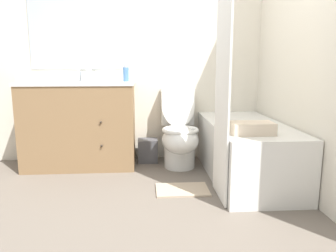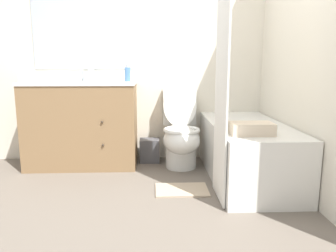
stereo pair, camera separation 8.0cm
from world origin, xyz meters
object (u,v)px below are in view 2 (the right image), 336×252
at_px(toilet, 181,133).
at_px(bathtub, 246,151).
at_px(vanity_cabinet, 82,124).
at_px(wastebasket, 150,150).
at_px(bath_towel_folded, 252,129).
at_px(sink_faucet, 83,77).
at_px(bath_mat, 182,190).
at_px(tissue_box, 91,76).
at_px(soap_dispenser, 128,74).
at_px(hand_towel_folded, 34,79).

relative_size(toilet, bathtub, 0.58).
height_order(vanity_cabinet, wastebasket, vanity_cabinet).
distance_m(vanity_cabinet, bath_towel_folded, 1.78).
height_order(wastebasket, bath_towel_folded, bath_towel_folded).
bearing_deg(sink_faucet, toilet, -13.77).
xyz_separation_m(vanity_cabinet, sink_faucet, (-0.00, 0.17, 0.47)).
bearing_deg(bath_mat, bathtub, 25.21).
height_order(tissue_box, soap_dispenser, soap_dispenser).
bearing_deg(hand_towel_folded, soap_dispenser, 7.43).
bearing_deg(bath_towel_folded, wastebasket, 127.82).
relative_size(tissue_box, bath_mat, 0.32).
relative_size(toilet, bath_towel_folded, 2.59).
relative_size(bathtub, bath_towel_folded, 4.47).
distance_m(toilet, bath_mat, 0.77).
bearing_deg(wastebasket, bath_towel_folded, -52.18).
height_order(hand_towel_folded, bath_mat, hand_towel_folded).
distance_m(hand_towel_folded, bath_towel_folded, 2.11).
xyz_separation_m(vanity_cabinet, wastebasket, (0.70, 0.10, -0.32)).
distance_m(wastebasket, hand_towel_folded, 1.39).
distance_m(bathtub, bath_mat, 0.74).
relative_size(wastebasket, soap_dispenser, 1.47).
distance_m(wastebasket, bath_towel_folded, 1.39).
distance_m(vanity_cabinet, bathtub, 1.69).
relative_size(wastebasket, tissue_box, 1.77).
distance_m(sink_faucet, bath_mat, 1.64).
relative_size(vanity_cabinet, bathtub, 0.78).
xyz_separation_m(hand_towel_folded, bath_towel_folded, (1.92, -0.80, -0.35)).
bearing_deg(bathtub, sink_faucet, 158.24).
bearing_deg(soap_dispenser, vanity_cabinet, 177.28).
bearing_deg(wastebasket, soap_dispenser, -150.92).
relative_size(toilet, bath_mat, 1.91).
height_order(wastebasket, soap_dispenser, soap_dispenser).
height_order(vanity_cabinet, toilet, vanity_cabinet).
bearing_deg(vanity_cabinet, bathtub, -16.31).
bearing_deg(sink_faucet, tissue_box, -21.82).
relative_size(hand_towel_folded, bath_mat, 0.55).
height_order(tissue_box, bath_towel_folded, tissue_box).
bearing_deg(hand_towel_folded, toilet, 2.40).
bearing_deg(soap_dispenser, sink_faucet, 158.15).
bearing_deg(sink_faucet, bath_mat, -43.74).
xyz_separation_m(hand_towel_folded, bath_mat, (1.39, -0.63, -0.92)).
bearing_deg(toilet, soap_dispenser, 174.03).
height_order(wastebasket, bath_mat, wastebasket).
xyz_separation_m(toilet, soap_dispenser, (-0.54, 0.06, 0.61)).
bearing_deg(bath_towel_folded, bathtub, 77.25).
bearing_deg(bath_towel_folded, toilet, 119.00).
height_order(vanity_cabinet, hand_towel_folded, hand_towel_folded).
xyz_separation_m(wastebasket, soap_dispenser, (-0.21, -0.12, 0.84)).
distance_m(sink_faucet, wastebasket, 1.06).
bearing_deg(vanity_cabinet, sink_faucet, 90.00).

